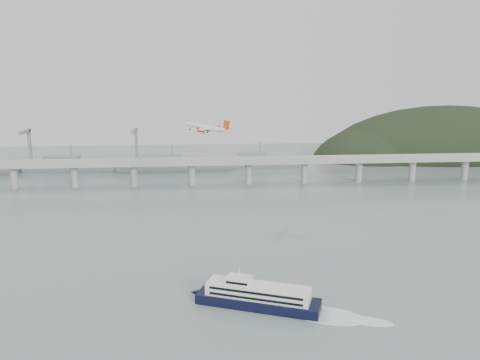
{
  "coord_description": "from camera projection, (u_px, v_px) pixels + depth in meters",
  "views": [
    {
      "loc": [
        -22.08,
        -202.1,
        93.5
      ],
      "look_at": [
        0.0,
        55.0,
        36.0
      ],
      "focal_mm": 35.0,
      "sensor_mm": 36.0,
      "label": 1
    }
  ],
  "objects": [
    {
      "name": "ferry",
      "position": [
        258.0,
        296.0,
        193.61
      ],
      "size": [
        80.73,
        38.38,
        15.96
      ],
      "rotation": [
        0.0,
        0.0,
        -0.37
      ],
      "color": "black",
      "rests_on": "ground"
    },
    {
      "name": "distant_fleet",
      "position": [
        66.0,
        166.0,
        462.18
      ],
      "size": [
        453.0,
        60.9,
        40.0
      ],
      "color": "slate",
      "rests_on": "ground"
    },
    {
      "name": "headland",
      "position": [
        453.0,
        171.0,
        569.37
      ],
      "size": [
        365.0,
        155.0,
        156.0
      ],
      "color": "black",
      "rests_on": "ground"
    },
    {
      "name": "bridge",
      "position": [
        225.0,
        165.0,
        409.28
      ],
      "size": [
        800.0,
        22.0,
        23.9
      ],
      "color": "#999996",
      "rests_on": "ground"
    },
    {
      "name": "airliner",
      "position": [
        206.0,
        128.0,
        290.11
      ],
      "size": [
        29.71,
        27.95,
        8.93
      ],
      "rotation": [
        0.05,
        -0.14,
        2.65
      ],
      "color": "white",
      "rests_on": "ground"
    },
    {
      "name": "ground",
      "position": [
        250.0,
        280.0,
        218.72
      ],
      "size": [
        900.0,
        900.0,
        0.0
      ],
      "primitive_type": "plane",
      "color": "slate",
      "rests_on": "ground"
    }
  ]
}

